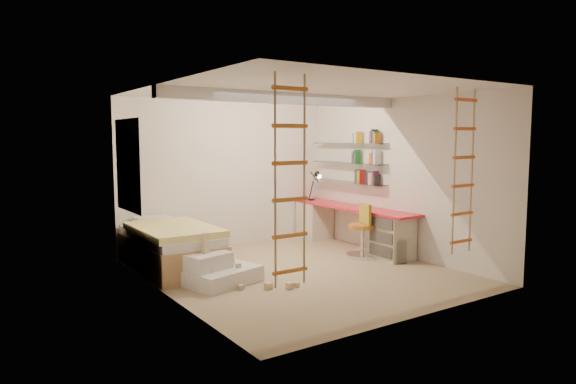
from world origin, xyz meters
TOP-DOWN VIEW (x-y plane):
  - floor at (0.00, 0.00)m, footprint 4.50×4.50m
  - ceiling_beam at (0.00, 0.30)m, footprint 4.00×0.18m
  - window_frame at (-1.97, 1.50)m, footprint 0.06×1.15m
  - window_blind at (-1.93, 1.50)m, footprint 0.02×1.00m
  - rope_ladder_left at (-1.35, -1.75)m, footprint 0.41×0.04m
  - rope_ladder_right at (1.35, -1.75)m, footprint 0.41×0.04m
  - waste_bin at (1.63, -0.36)m, footprint 0.28×0.28m
  - desk at (1.72, 0.86)m, footprint 0.56×2.80m
  - shelves at (1.87, 1.13)m, footprint 0.25×1.80m
  - bed at (-1.48, 1.23)m, footprint 1.02×2.00m
  - task_lamp at (1.67, 1.82)m, footprint 0.14×0.36m
  - swivel_chair at (1.40, 0.19)m, footprint 0.65×0.65m
  - play_platform at (-1.26, 0.16)m, footprint 1.12×0.98m
  - toy_blocks at (-1.08, -0.11)m, footprint 1.05×0.93m
  - books at (1.87, 1.13)m, footprint 0.14×0.64m

SIDE VIEW (x-z plane):
  - floor at x=0.00m, z-range 0.00..0.00m
  - play_platform at x=-1.26m, z-range -0.05..0.38m
  - waste_bin at x=1.63m, z-range 0.00..0.35m
  - toy_blocks at x=-1.08m, z-range -0.07..0.62m
  - bed at x=-1.48m, z-range -0.02..0.67m
  - swivel_chair at x=1.40m, z-range -0.12..0.78m
  - desk at x=1.72m, z-range 0.03..0.78m
  - task_lamp at x=1.67m, z-range 0.85..1.42m
  - shelves at x=1.87m, z-range 1.14..1.86m
  - rope_ladder_left at x=-1.35m, z-range 0.45..2.58m
  - rope_ladder_right at x=1.35m, z-range 0.45..2.58m
  - window_frame at x=-1.97m, z-range 0.88..2.23m
  - window_blind at x=-1.93m, z-range 0.95..2.15m
  - books at x=1.87m, z-range 1.13..2.05m
  - ceiling_beam at x=0.00m, z-range 2.44..2.60m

